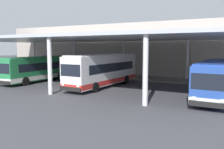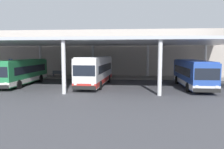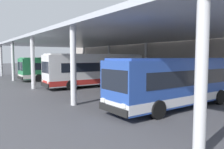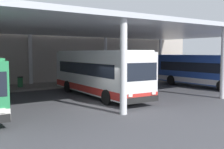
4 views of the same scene
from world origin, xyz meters
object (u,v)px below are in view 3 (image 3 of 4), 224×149
Objects in this scene: bus_middle_bay at (178,81)px; bus_nearest_bay at (58,68)px; bus_second_bay at (96,70)px; banner_sign at (86,64)px; bench_waiting at (113,73)px; trash_bin at (127,75)px.

bus_nearest_bay is at bearing 179.16° from bus_middle_bay.
bus_second_bay reaches higher than banner_sign.
bus_middle_bay is 28.09m from banner_sign.
bus_second_bay is at bearing -25.31° from banner_sign.
bus_middle_bay is at bearing -4.32° from bus_second_bay.
bus_middle_bay is 21.34m from bench_waiting.
banner_sign reaches higher than trash_bin.
bus_second_bay is 11.29m from bench_waiting.
bus_middle_bay is 17.63m from trash_bin.
trash_bin is (-3.83, 7.66, -1.16)m from bus_second_bay.
bus_second_bay is at bearing 3.45° from bus_nearest_bay.
trash_bin reaches higher than bench_waiting.
bus_middle_bay is (20.94, -0.31, 0.00)m from bus_nearest_bay.
bench_waiting is at bearing 79.49° from bus_nearest_bay.
bus_nearest_bay is 9.38m from bus_second_bay.
bus_second_bay is at bearing -63.41° from trash_bin.
banner_sign is at bearing 154.69° from bus_second_bay.
bus_nearest_bay is at bearing -100.51° from bench_waiting.
banner_sign reaches higher than bus_nearest_bay.
banner_sign is (-5.95, 7.81, 0.32)m from bus_nearest_bay.
bus_nearest_bay is at bearing -123.93° from trash_bin.
bus_nearest_bay is at bearing -52.69° from banner_sign.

